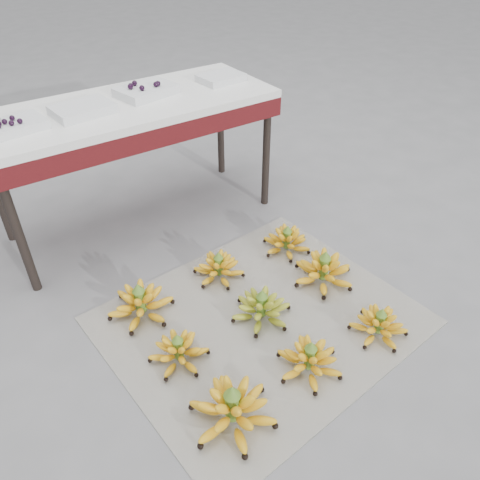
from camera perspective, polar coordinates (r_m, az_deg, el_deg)
ground at (r=2.08m, az=1.89°, el=-9.74°), size 60.00×60.00×0.00m
newspaper_mat at (r=2.07m, az=2.52°, el=-9.73°), size 1.33×1.15×0.01m
bunch_front_left at (r=1.72m, az=-0.93°, el=-19.92°), size 0.36×0.36×0.19m
bunch_front_center at (r=1.87m, az=8.46°, el=-14.27°), size 0.28×0.28×0.16m
bunch_front_right at (r=2.06m, az=16.57°, el=-9.92°), size 0.25×0.25×0.15m
bunch_mid_left at (r=1.90m, az=-7.49°, el=-13.27°), size 0.28×0.28×0.14m
bunch_mid_center at (r=2.04m, az=2.63°, el=-8.30°), size 0.35×0.35×0.16m
bunch_mid_right at (r=2.25m, az=10.15°, el=-3.71°), size 0.36×0.36×0.18m
bunch_back_left at (r=2.10m, az=-12.01°, el=-7.58°), size 0.36×0.36×0.17m
bunch_back_center at (r=2.25m, az=-2.61°, el=-3.43°), size 0.29×0.29×0.15m
bunch_back_right at (r=2.42m, az=5.71°, el=-0.17°), size 0.27×0.27×0.15m
vendor_table at (r=2.44m, az=-13.19°, el=14.35°), size 1.44×0.57×0.69m
tray_far_left at (r=2.25m, az=-25.82°, el=12.47°), size 0.26×0.20×0.06m
tray_left at (r=2.32m, az=-18.66°, el=14.86°), size 0.28×0.22×0.04m
tray_right at (r=2.48m, az=-11.41°, el=17.45°), size 0.31×0.25×0.07m
tray_far_right at (r=2.64m, az=-2.33°, el=19.16°), size 0.24×0.18×0.04m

